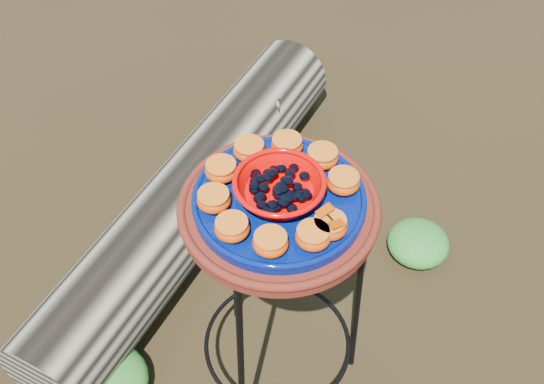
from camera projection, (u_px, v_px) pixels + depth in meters
ground at (277, 368)px, 2.00m from camera, size 60.00×60.00×0.00m
plant_stand at (278, 303)px, 1.74m from camera, size 0.44×0.44×0.70m
terracotta_saucer at (279, 210)px, 1.47m from camera, size 0.43×0.43×0.03m
cobalt_plate at (279, 201)px, 1.45m from camera, size 0.37×0.37×0.02m
red_bowl at (279, 189)px, 1.42m from camera, size 0.18×0.18×0.05m
glass_gems at (279, 177)px, 1.39m from camera, size 0.14×0.14×0.02m
orange_half_0 at (330, 226)px, 1.36m from camera, size 0.07×0.07×0.04m
orange_half_1 at (343, 182)px, 1.44m from camera, size 0.07×0.07×0.04m
orange_half_2 at (322, 157)px, 1.49m from camera, size 0.07×0.07×0.04m
orange_half_3 at (287, 145)px, 1.52m from camera, size 0.07×0.07×0.04m
orange_half_4 at (249, 150)px, 1.51m from camera, size 0.07×0.07×0.04m
orange_half_5 at (221, 170)px, 1.47m from camera, size 0.07×0.07×0.04m
orange_half_6 at (214, 200)px, 1.41m from camera, size 0.07×0.07×0.04m
orange_half_7 at (232, 228)px, 1.36m from camera, size 0.07×0.07×0.04m
orange_half_8 at (270, 243)px, 1.33m from camera, size 0.07×0.07×0.04m
orange_half_9 at (313, 237)px, 1.34m from camera, size 0.07×0.07×0.04m
butterfly at (331, 218)px, 1.34m from camera, size 0.08×0.05×0.01m
driftwood_log at (192, 197)px, 2.26m from camera, size 1.53×1.06×0.28m
foliage_left at (105, 381)px, 1.91m from camera, size 0.25×0.25×0.12m
foliage_right at (419, 242)px, 2.25m from camera, size 0.21×0.21×0.10m
foliage_back at (127, 279)px, 2.13m from camera, size 0.29×0.29×0.15m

